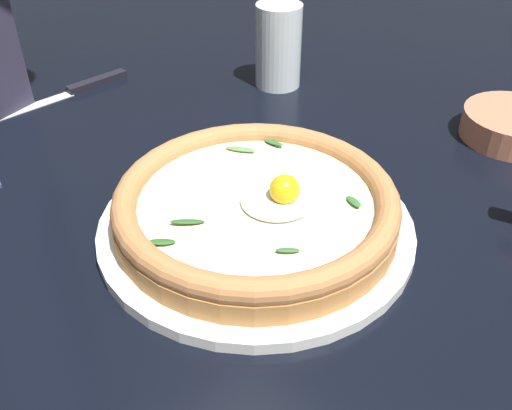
{
  "coord_description": "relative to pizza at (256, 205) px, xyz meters",
  "views": [
    {
      "loc": [
        -0.27,
        -0.35,
        0.36
      ],
      "look_at": [
        0.04,
        -0.03,
        0.03
      ],
      "focal_mm": 40.46,
      "sensor_mm": 36.0,
      "label": 1
    }
  ],
  "objects": [
    {
      "name": "pizza",
      "position": [
        0.0,
        0.0,
        0.0
      ],
      "size": [
        0.27,
        0.27,
        0.06
      ],
      "color": "#BA7B40",
      "rests_on": "pizza_plate"
    },
    {
      "name": "pizza_plate",
      "position": [
        -0.0,
        0.0,
        -0.03
      ],
      "size": [
        0.31,
        0.31,
        0.01
      ],
      "primitive_type": "cylinder",
      "color": "white",
      "rests_on": "ground"
    },
    {
      "name": "drinking_glass",
      "position": [
        0.26,
        0.22,
        0.02
      ],
      "size": [
        0.07,
        0.07,
        0.12
      ],
      "color": "silver",
      "rests_on": "ground"
    },
    {
      "name": "ground_plane",
      "position": [
        -0.04,
        0.03,
        -0.05
      ],
      "size": [
        2.4,
        2.4,
        0.03
      ],
      "primitive_type": "cube",
      "color": "black",
      "rests_on": "ground"
    },
    {
      "name": "table_knife",
      "position": [
        0.04,
        0.41,
        -0.03
      ],
      "size": [
        0.24,
        0.02,
        0.01
      ],
      "color": "silver",
      "rests_on": "ground"
    }
  ]
}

